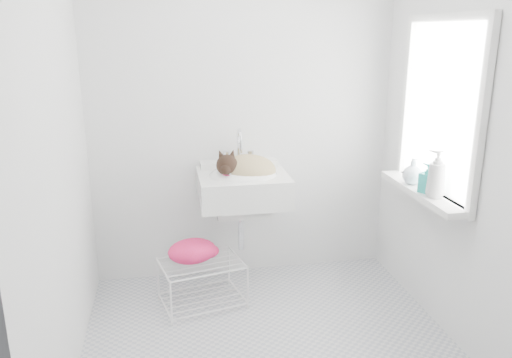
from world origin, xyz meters
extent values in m
cube|color=#BDBDBD|center=(0.00, 0.00, 0.00)|extent=(2.20, 2.00, 0.02)
cube|color=silver|center=(0.00, 1.00, 1.25)|extent=(2.20, 0.02, 2.50)
cube|color=silver|center=(1.10, 0.00, 1.25)|extent=(0.02, 2.00, 2.50)
cube|color=silver|center=(-1.10, 0.00, 1.25)|extent=(0.02, 2.00, 2.50)
cube|color=white|center=(1.09, 0.20, 1.35)|extent=(0.01, 0.80, 1.00)
cube|color=white|center=(1.07, 0.20, 1.35)|extent=(0.04, 0.90, 1.10)
cube|color=white|center=(1.01, 0.20, 0.83)|extent=(0.16, 0.88, 0.04)
cube|color=white|center=(-0.04, 0.74, 0.85)|extent=(0.61, 0.53, 0.24)
ellipsoid|color=tan|center=(-0.01, 0.73, 0.88)|extent=(0.42, 0.37, 0.20)
sphere|color=black|center=(-0.17, 0.66, 0.97)|extent=(0.16, 0.16, 0.14)
torus|color=#B01645|center=(-0.15, 0.66, 0.93)|extent=(0.14, 0.13, 0.06)
cube|color=silver|center=(-0.36, 0.52, 0.15)|extent=(0.59, 0.47, 0.31)
ellipsoid|color=red|center=(-0.42, 0.56, 0.34)|extent=(0.39, 0.32, 0.14)
imported|color=silver|center=(1.00, 0.03, 0.85)|extent=(0.13, 0.13, 0.24)
imported|color=teal|center=(1.00, 0.13, 0.85)|extent=(0.11, 0.11, 0.18)
imported|color=white|center=(1.00, 0.32, 0.85)|extent=(0.18, 0.18, 0.17)
camera|label=1|loc=(-0.55, -2.59, 1.80)|focal=35.54mm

